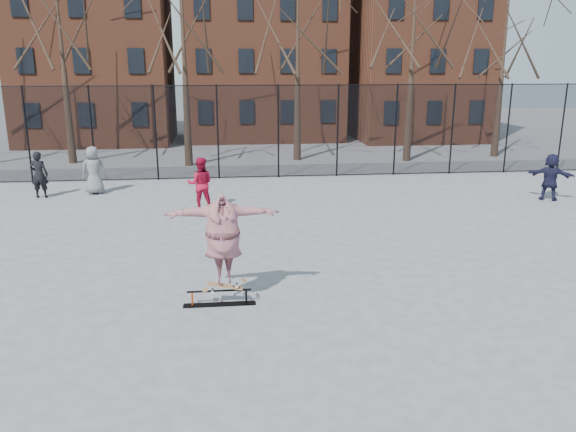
{
  "coord_description": "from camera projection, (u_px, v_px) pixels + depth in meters",
  "views": [
    {
      "loc": [
        -1.03,
        -11.2,
        4.82
      ],
      "look_at": [
        0.36,
        1.5,
        1.35
      ],
      "focal_mm": 35.0,
      "sensor_mm": 36.0,
      "label": 1
    }
  ],
  "objects": [
    {
      "name": "ground",
      "position": [
        279.0,
        295.0,
        12.12
      ],
      "size": [
        100.0,
        100.0,
        0.0
      ],
      "primitive_type": "plane",
      "color": "slate"
    },
    {
      "name": "bystander_black",
      "position": [
        39.0,
        175.0,
        20.72
      ],
      "size": [
        0.65,
        0.45,
        1.74
      ],
      "primitive_type": "imported",
      "rotation": [
        0.0,
        0.0,
        3.09
      ],
      "color": "black",
      "rests_on": "ground"
    },
    {
      "name": "bystander_grey",
      "position": [
        94.0,
        170.0,
        21.33
      ],
      "size": [
        0.97,
        0.71,
        1.83
      ],
      "primitive_type": "imported",
      "rotation": [
        0.0,
        0.0,
        3.29
      ],
      "color": "slate",
      "rests_on": "ground"
    },
    {
      "name": "tree_row",
      "position": [
        239.0,
        9.0,
        26.62
      ],
      "size": [
        33.66,
        7.46,
        10.67
      ],
      "color": "black",
      "rests_on": "ground"
    },
    {
      "name": "bystander_navy",
      "position": [
        550.0,
        177.0,
        20.35
      ],
      "size": [
        1.62,
        1.28,
        1.72
      ],
      "primitive_type": "imported",
      "rotation": [
        0.0,
        0.0,
        2.58
      ],
      "color": "#1B1B36",
      "rests_on": "ground"
    },
    {
      "name": "skateboard",
      "position": [
        225.0,
        287.0,
        11.54
      ],
      "size": [
        0.79,
        0.19,
        0.09
      ],
      "primitive_type": null,
      "color": "olive",
      "rests_on": "skate_rail"
    },
    {
      "name": "rowhouses",
      "position": [
        252.0,
        44.0,
        35.55
      ],
      "size": [
        29.0,
        7.0,
        13.0
      ],
      "color": "brown",
      "rests_on": "ground"
    },
    {
      "name": "skater",
      "position": [
        223.0,
        242.0,
        11.28
      ],
      "size": [
        2.3,
        0.67,
        1.86
      ],
      "primitive_type": "imported",
      "rotation": [
        0.0,
        0.0,
        0.02
      ],
      "color": "#77398F",
      "rests_on": "skateboard"
    },
    {
      "name": "bystander_red",
      "position": [
        201.0,
        184.0,
        18.98
      ],
      "size": [
        0.89,
        0.7,
        1.8
      ],
      "primitive_type": "imported",
      "rotation": [
        0.0,
        0.0,
        3.17
      ],
      "color": "#A20E2C",
      "rests_on": "ground"
    },
    {
      "name": "fence",
      "position": [
        250.0,
        131.0,
        24.05
      ],
      "size": [
        34.03,
        0.07,
        4.0
      ],
      "color": "black",
      "rests_on": "ground"
    },
    {
      "name": "skate_rail",
      "position": [
        219.0,
        299.0,
        11.59
      ],
      "size": [
        1.5,
        0.23,
        0.33
      ],
      "color": "black",
      "rests_on": "ground"
    }
  ]
}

